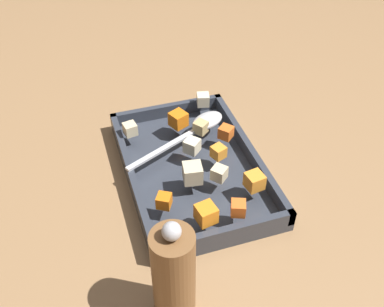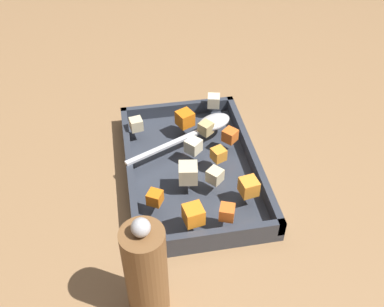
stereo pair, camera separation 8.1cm
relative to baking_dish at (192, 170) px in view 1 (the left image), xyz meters
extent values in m
plane|color=#936D47|center=(-0.01, 0.01, -0.01)|extent=(4.00, 4.00, 0.00)
cube|color=#333842|center=(0.00, 0.00, -0.01)|extent=(0.36, 0.24, 0.01)
cube|color=#333842|center=(0.00, -0.11, 0.02)|extent=(0.36, 0.01, 0.03)
cube|color=#333842|center=(0.00, 0.11, 0.02)|extent=(0.36, 0.01, 0.03)
cube|color=#333842|center=(-0.17, 0.00, 0.02)|extent=(0.01, 0.24, 0.03)
cube|color=#333842|center=(0.17, 0.00, 0.02)|extent=(0.01, 0.24, 0.03)
cube|color=orange|center=(0.10, 0.00, 0.04)|extent=(0.04, 0.04, 0.03)
cube|color=orange|center=(-0.01, -0.05, 0.04)|extent=(0.03, 0.03, 0.02)
cube|color=orange|center=(-0.10, -0.08, 0.04)|extent=(0.03, 0.03, 0.03)
cube|color=orange|center=(-0.15, 0.02, 0.04)|extent=(0.03, 0.03, 0.03)
cube|color=orange|center=(0.04, -0.08, 0.04)|extent=(0.03, 0.03, 0.02)
cube|color=orange|center=(-0.10, 0.08, 0.04)|extent=(0.03, 0.03, 0.02)
cube|color=orange|center=(-0.15, -0.03, 0.04)|extent=(0.03, 0.03, 0.02)
cube|color=beige|center=(0.10, 0.09, 0.04)|extent=(0.03, 0.03, 0.02)
cube|color=tan|center=(0.07, -0.04, 0.04)|extent=(0.03, 0.03, 0.02)
cube|color=beige|center=(-0.05, 0.02, 0.05)|extent=(0.04, 0.04, 0.03)
cube|color=beige|center=(0.02, -0.01, 0.04)|extent=(0.04, 0.04, 0.03)
cube|color=beige|center=(-0.06, -0.03, 0.04)|extent=(0.03, 0.03, 0.02)
cube|color=beige|center=(0.15, -0.07, 0.04)|extent=(0.03, 0.03, 0.02)
ellipsoid|color=silver|center=(0.08, -0.06, 0.04)|extent=(0.07, 0.08, 0.02)
cube|color=silver|center=(0.04, 0.05, 0.03)|extent=(0.08, 0.15, 0.01)
cylinder|color=brown|center=(-0.25, 0.11, 0.07)|extent=(0.06, 0.06, 0.16)
sphere|color=#B7B7BC|center=(-0.25, 0.11, 0.16)|extent=(0.02, 0.02, 0.02)
camera|label=1|loc=(-0.58, 0.18, 0.58)|focal=42.07mm
camera|label=2|loc=(-0.60, 0.11, 0.58)|focal=42.07mm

